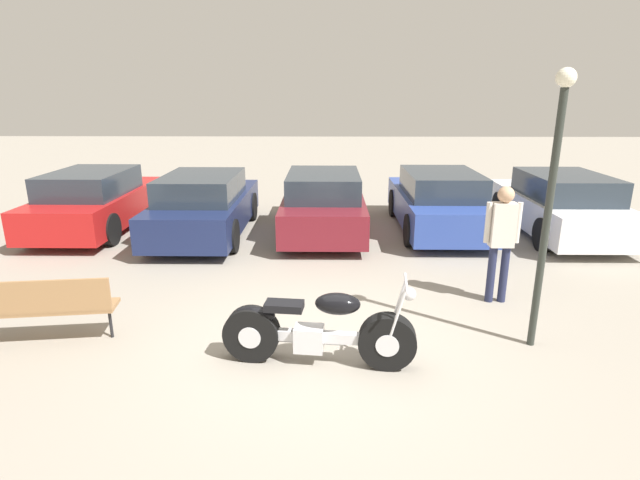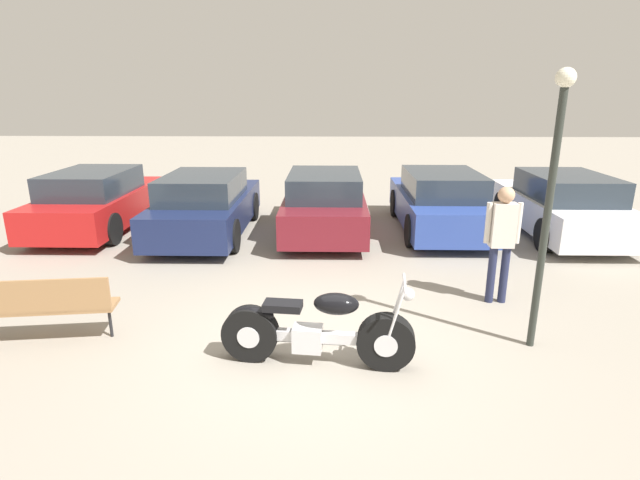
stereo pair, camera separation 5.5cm
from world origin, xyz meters
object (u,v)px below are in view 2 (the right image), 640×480
at_px(parked_car_navy, 206,206).
at_px(parked_car_blue, 440,202).
at_px(parked_car_white, 561,206).
at_px(person_standing, 502,235).
at_px(parked_car_red, 98,201).
at_px(parked_car_maroon, 325,203).
at_px(motorcycle, 315,331).
at_px(lamp_post, 551,184).
at_px(park_bench, 40,303).

bearing_deg(parked_car_navy, parked_car_blue, 5.07).
relative_size(parked_car_white, person_standing, 2.39).
height_order(parked_car_red, parked_car_maroon, same).
distance_m(parked_car_maroon, person_standing, 4.72).
bearing_deg(parked_car_maroon, motorcycle, -90.38).
bearing_deg(parked_car_red, parked_car_maroon, -1.70).
height_order(motorcycle, parked_car_blue, parked_car_blue).
xyz_separation_m(parked_car_navy, parked_car_blue, (5.21, 0.46, 0.00)).
bearing_deg(lamp_post, person_standing, 90.88).
bearing_deg(parked_car_navy, parked_car_red, 170.24).
relative_size(parked_car_red, lamp_post, 1.27).
bearing_deg(parked_car_red, parked_car_navy, -9.76).
bearing_deg(motorcycle, parked_car_white, 46.95).
bearing_deg(park_bench, lamp_post, 0.72).
xyz_separation_m(parked_car_maroon, parked_car_white, (5.21, -0.10, 0.00)).
bearing_deg(motorcycle, park_bench, 173.08).
bearing_deg(parked_car_navy, parked_car_white, 1.40).
xyz_separation_m(parked_car_red, park_bench, (1.73, -5.46, -0.12)).
distance_m(motorcycle, parked_car_red, 7.84).
xyz_separation_m(motorcycle, parked_car_white, (5.25, 5.62, 0.25)).
height_order(parked_car_navy, parked_car_maroon, same).
relative_size(parked_car_navy, lamp_post, 1.27).
bearing_deg(motorcycle, parked_car_red, 131.36).
bearing_deg(lamp_post, parked_car_maroon, 117.10).
xyz_separation_m(parked_car_maroon, park_bench, (-3.48, -5.31, -0.12)).
relative_size(parked_car_red, parked_car_white, 1.00).
relative_size(parked_car_navy, park_bench, 2.35).
bearing_deg(motorcycle, lamp_post, 10.34).
distance_m(parked_car_red, person_standing, 8.85).
distance_m(parked_car_maroon, parked_car_white, 5.21).
height_order(parked_car_blue, park_bench, parked_car_blue).
relative_size(park_bench, person_standing, 1.01).
xyz_separation_m(parked_car_red, parked_car_maroon, (5.21, -0.15, 0.00)).
height_order(parked_car_maroon, park_bench, parked_car_maroon).
xyz_separation_m(parked_car_white, lamp_post, (-2.54, -5.13, 1.40)).
height_order(parked_car_maroon, parked_car_blue, same).
bearing_deg(parked_car_navy, parked_car_maroon, 6.43).
bearing_deg(parked_car_red, person_standing, -27.13).
bearing_deg(person_standing, motorcycle, -145.55).
bearing_deg(parked_car_red, motorcycle, -48.64).
relative_size(parked_car_maroon, person_standing, 2.39).
relative_size(parked_car_navy, person_standing, 2.39).
height_order(parked_car_red, person_standing, person_standing).
xyz_separation_m(motorcycle, lamp_post, (2.71, 0.50, 1.65)).
bearing_deg(parked_car_white, lamp_post, -116.34).
relative_size(motorcycle, parked_car_red, 0.53).
relative_size(parked_car_white, lamp_post, 1.27).
xyz_separation_m(park_bench, lamp_post, (6.16, 0.08, 1.52)).
relative_size(parked_car_blue, lamp_post, 1.27).
bearing_deg(parked_car_blue, person_standing, -89.31).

